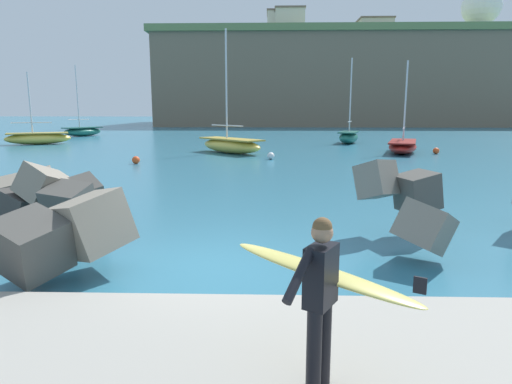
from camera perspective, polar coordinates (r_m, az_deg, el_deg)
ground_plane at (r=8.71m, az=-5.15°, el=-9.68°), size 400.00×400.00×0.00m
breakwater_jetty at (r=10.11m, az=-17.42°, el=-1.24°), size 24.71×6.00×2.24m
surfer_with_board at (r=4.52m, az=8.46°, el=-12.05°), size 1.99×1.56×1.78m
boat_near_left at (r=43.79m, az=-26.31°, el=6.28°), size 5.64×4.08×6.22m
boat_near_centre at (r=41.34m, az=11.87°, el=7.01°), size 2.75×4.40×7.56m
boat_near_right at (r=33.06m, az=18.40°, el=5.65°), size 3.61×6.12×6.39m
boat_mid_left at (r=55.52m, az=-21.49°, el=7.33°), size 4.23×4.97×7.98m
boat_mid_right at (r=31.33m, az=-3.27°, el=6.11°), size 5.34×5.51×8.46m
mooring_buoy_inner at (r=33.09m, az=22.22°, el=4.94°), size 0.44×0.44×0.44m
mooring_buoy_middle at (r=27.26m, az=1.92°, el=4.68°), size 0.44×0.44×0.44m
mooring_buoy_outer at (r=25.90m, az=-15.25°, el=4.01°), size 0.44×0.44×0.44m
headland_bluff at (r=101.90m, az=10.55°, el=13.59°), size 72.97×45.49×17.40m
radar_dome at (r=107.56m, az=27.07°, el=20.30°), size 7.76×7.76×10.28m
station_building_west at (r=95.69m, az=2.89°, el=20.72°), size 4.62×6.77×5.03m
station_building_central at (r=92.34m, az=4.33°, el=20.98°), size 5.82×7.47×4.70m
station_building_east at (r=100.61m, az=15.03°, el=19.61°), size 6.96×6.70×4.06m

